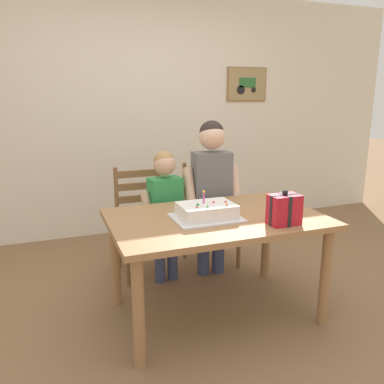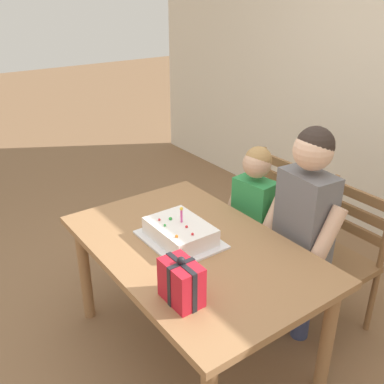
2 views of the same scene
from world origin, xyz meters
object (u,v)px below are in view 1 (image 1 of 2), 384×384
Objects in this scene: birthday_cake at (206,212)px; chair_left at (143,221)px; gift_box_red_large at (284,209)px; child_older at (211,183)px; dining_table at (216,229)px; child_younger at (165,204)px; chair_right at (209,213)px.

birthday_cake is 0.48× the size of chair_left.
child_older is (-0.11, 0.91, -0.02)m from gift_box_red_large.
dining_table is 0.63m from child_younger.
dining_table is 1.08× the size of child_older.
child_younger reaches higher than chair_left.
chair_left is at bearing 180.00° from chair_right.
dining_table is at bearing -110.30° from chair_right.
child_younger is at bearing 119.36° from gift_box_red_large.
chair_left is 0.68m from child_older.
gift_box_red_large is at bearing -60.64° from chair_left.
chair_left is at bearing 104.80° from birthday_cake.
child_younger is (-0.18, 0.61, 0.04)m from dining_table.
gift_box_red_large is 0.21× the size of child_younger.
child_older is at bearing 63.97° from birthday_cake.
child_younger reaches higher than gift_box_red_large.
birthday_cake is at bearing 146.34° from gift_box_red_large.
child_younger reaches higher than chair_right.
chair_right is 0.42m from child_older.
birthday_cake is at bearing -163.04° from dining_table.
chair_left is 0.34m from child_younger.
chair_right is (-0.02, 1.14, -0.35)m from gift_box_red_large.
gift_box_red_large is 0.25× the size of chair_right.
child_older reaches higher than chair_right.
birthday_cake is 0.40× the size of child_younger.
child_older is (0.54, -0.24, 0.34)m from chair_left.
dining_table is 1.30× the size of child_younger.
gift_box_red_large is 1.20m from chair_right.
birthday_cake is 0.65m from child_younger.
dining_table is 6.27× the size of gift_box_red_large.
chair_left is at bearing 110.27° from dining_table.
child_younger is (-0.49, -0.24, 0.20)m from chair_right.
child_younger reaches higher than birthday_cake.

